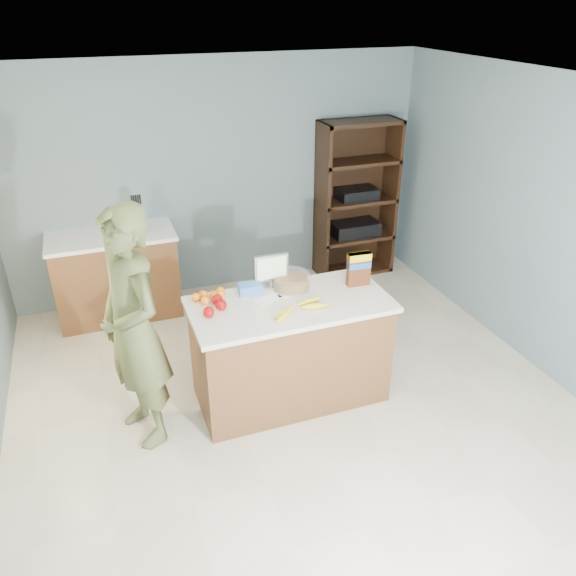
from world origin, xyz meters
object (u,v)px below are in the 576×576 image
object	(u,v)px
tv	(271,269)
cereal_box	(359,267)
shelving_unit	(354,202)
person	(133,330)
counter_peninsula	(290,354)

from	to	relation	value
tv	cereal_box	bearing A→B (deg)	-17.69
shelving_unit	tv	distance (m)	2.38
cereal_box	person	bearing A→B (deg)	-176.39
counter_peninsula	tv	xyz separation A→B (m)	(-0.05, 0.30, 0.64)
shelving_unit	tv	bearing A→B (deg)	-132.51
shelving_unit	cereal_box	xyz separation A→B (m)	(-0.93, -1.96, 0.20)
counter_peninsula	tv	world-z (taller)	tv
tv	cereal_box	xyz separation A→B (m)	(0.67, -0.21, 0.00)
person	cereal_box	world-z (taller)	person
shelving_unit	person	bearing A→B (deg)	-142.81
person	tv	size ratio (longest dim) A/B	6.52
cereal_box	tv	bearing A→B (deg)	162.31
shelving_unit	person	xyz separation A→B (m)	(-2.74, -2.08, 0.06)
person	shelving_unit	bearing A→B (deg)	106.82
person	tv	world-z (taller)	person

